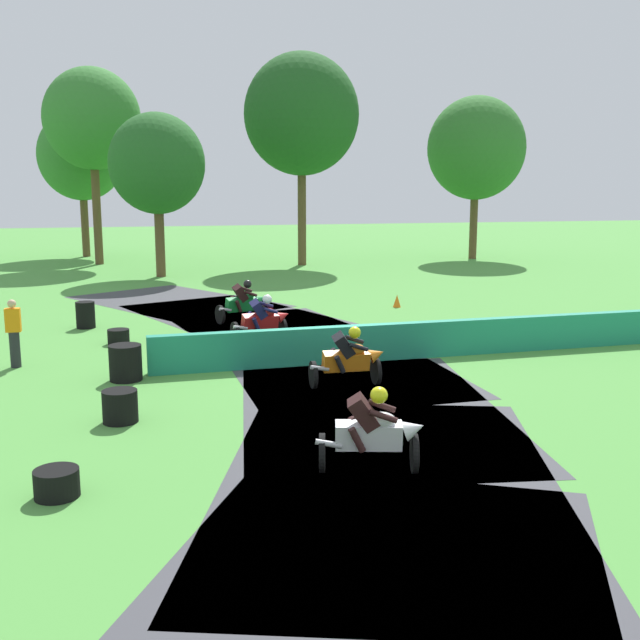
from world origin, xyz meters
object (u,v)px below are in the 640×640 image
Objects in this scene: motorcycle_trailing_red at (263,319)px; tire_stack_extra_a at (85,315)px; track_marshal at (14,333)px; motorcycle_chase_orange at (350,358)px; tire_stack_mid_a at (120,406)px; motorcycle_fourth_green at (244,302)px; tire_stack_far at (118,337)px; traffic_cone at (397,301)px; motorcycle_lead_white at (374,432)px; tire_stack_near at (57,483)px; tire_stack_mid_b at (126,363)px.

motorcycle_trailing_red is 5.85m from tire_stack_extra_a.
tire_stack_extra_a is at bearing 74.99° from track_marshal.
motorcycle_trailing_red reaches higher than tire_stack_extra_a.
motorcycle_chase_orange reaches higher than tire_stack_mid_a.
motorcycle_fourth_green is 2.16× the size of tire_stack_extra_a.
tire_stack_extra_a is (-1.03, 2.56, 0.20)m from tire_stack_far.
traffic_cone is (10.41, 1.56, -0.18)m from tire_stack_extra_a.
traffic_cone reaches higher than tire_stack_far.
motorcycle_lead_white is at bearing -88.74° from motorcycle_fourth_green.
tire_stack_far is at bearing 43.50° from track_marshal.
motorcycle_trailing_red is 1.05× the size of track_marshal.
motorcycle_fourth_green is at bearing 33.07° from tire_stack_far.
traffic_cone is (4.40, 9.82, -0.42)m from motorcycle_chase_orange.
tire_stack_near is 6.37m from tire_stack_mid_b.
tire_stack_mid_b is 0.49× the size of track_marshal.
motorcycle_fourth_green is 7.35m from tire_stack_mid_b.
tire_stack_extra_a is (-5.07, 13.07, -0.26)m from motorcycle_lead_white.
motorcycle_lead_white is 2.13× the size of tire_stack_mid_b.
tire_stack_mid_b is (-3.76, 6.48, -0.26)m from motorcycle_lead_white.
track_marshal is at bearing 154.25° from motorcycle_chase_orange.
tire_stack_near is (-4.42, -9.75, -0.43)m from motorcycle_trailing_red.
motorcycle_trailing_red is 4.99m from tire_stack_mid_b.
motorcycle_fourth_green is 4.50m from tire_stack_far.
track_marshal is at bearing 102.26° from tire_stack_near.
motorcycle_fourth_green reaches higher than tire_stack_mid_b.
motorcycle_lead_white is 5.13m from tire_stack_mid_a.
tire_stack_mid_a is 5.54m from track_marshal.
track_marshal reaches higher than motorcycle_chase_orange.
tire_stack_near is 1.07× the size of tire_stack_far.
motorcycle_chase_orange is 8.08m from track_marshal.
traffic_cone is (5.34, 14.63, -0.44)m from motorcycle_lead_white.
traffic_cone is at bearing 40.62° from motorcycle_trailing_red.
tire_stack_near is at bearing -87.78° from tire_stack_extra_a.
motorcycle_chase_orange is at bearing -19.54° from tire_stack_mid_b.
tire_stack_far is at bearing -68.10° from tire_stack_extra_a.
track_marshal is (-6.06, -4.63, 0.17)m from motorcycle_fourth_green.
tire_stack_mid_b is at bearing -118.22° from motorcycle_fourth_green.
motorcycle_lead_white is 2.91× the size of tire_stack_far.
tire_stack_extra_a is at bearing 111.20° from motorcycle_lead_white.
motorcycle_trailing_red is 6.40m from track_marshal.
motorcycle_lead_white is 1.05× the size of track_marshal.
tire_stack_mid_b is 1.00× the size of tire_stack_extra_a.
tire_stack_far is at bearing -156.29° from traffic_cone.
tire_stack_near is at bearing -103.32° from tire_stack_mid_a.
motorcycle_trailing_red is 3.04m from motorcycle_fourth_green.
tire_stack_mid_b is at bearing 89.31° from tire_stack_mid_a.
track_marshal is 3.70× the size of traffic_cone.
motorcycle_trailing_red is (-0.15, 9.92, -0.03)m from motorcycle_lead_white.
motorcycle_trailing_red is at bearing 65.62° from tire_stack_near.
tire_stack_mid_a is 0.80× the size of tire_stack_mid_b.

